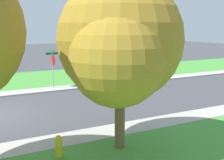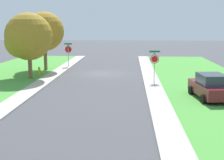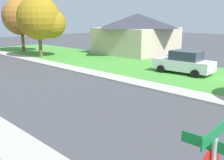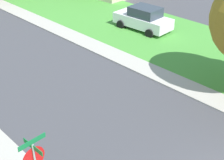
% 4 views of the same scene
% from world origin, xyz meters
% --- Properties ---
extents(sidewalk_east, '(1.40, 56.00, 0.10)m').
position_xyz_m(sidewalk_east, '(4.70, 12.00, 0.05)').
color(sidewalk_east, '#ADA89E').
rests_on(sidewalk_east, ground).
extents(lawn_east, '(8.00, 56.00, 0.08)m').
position_xyz_m(lawn_east, '(9.40, 12.00, 0.04)').
color(lawn_east, '#479338').
rests_on(lawn_east, ground).
extents(car_white_driveway_right, '(2.25, 4.41, 1.76)m').
position_xyz_m(car_white_driveway_right, '(9.29, 12.88, 0.87)').
color(car_white_driveway_right, white).
rests_on(car_white_driveway_right, ground).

